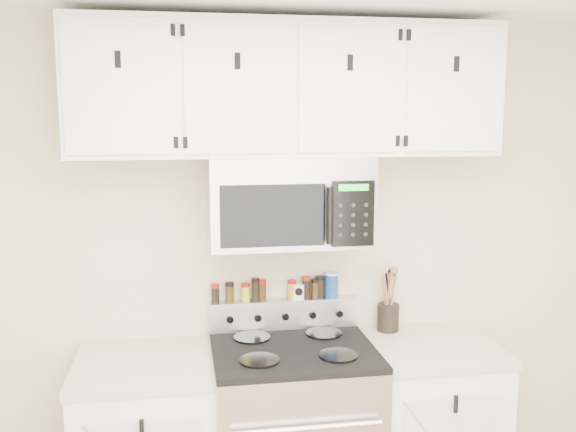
% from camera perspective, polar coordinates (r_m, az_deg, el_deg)
% --- Properties ---
extents(back_wall, '(3.50, 0.01, 2.50)m').
position_cam_1_polar(back_wall, '(3.30, -0.48, -4.74)').
color(back_wall, '#C5B394').
rests_on(back_wall, floor).
extents(base_cabinet_right, '(0.64, 0.62, 0.92)m').
position_cam_1_polar(base_cabinet_right, '(3.48, 12.25, -18.06)').
color(base_cabinet_right, white).
rests_on(base_cabinet_right, floor).
extents(microwave, '(0.76, 0.44, 0.42)m').
position_cam_1_polar(microwave, '(3.04, 0.09, 1.38)').
color(microwave, '#9E9EA3').
rests_on(microwave, back_wall).
extents(upper_cabinets, '(2.00, 0.35, 0.62)m').
position_cam_1_polar(upper_cabinets, '(3.04, 0.00, 11.21)').
color(upper_cabinets, white).
rests_on(upper_cabinets, back_wall).
extents(utensil_crock, '(0.11, 0.11, 0.33)m').
position_cam_1_polar(utensil_crock, '(3.41, 8.89, -8.70)').
color(utensil_crock, black).
rests_on(utensil_crock, base_cabinet_right).
extents(kitchen_timer, '(0.08, 0.07, 0.08)m').
position_cam_1_polar(kitchen_timer, '(3.30, 0.88, -6.70)').
color(kitchen_timer, white).
rests_on(kitchen_timer, range).
extents(salt_canister, '(0.07, 0.07, 0.13)m').
position_cam_1_polar(salt_canister, '(3.33, 3.88, -6.14)').
color(salt_canister, '#164598').
rests_on(salt_canister, range).
extents(spice_jar_0, '(0.04, 0.04, 0.09)m').
position_cam_1_polar(spice_jar_0, '(3.25, -6.49, -6.84)').
color(spice_jar_0, black).
rests_on(spice_jar_0, range).
extents(spice_jar_1, '(0.04, 0.04, 0.10)m').
position_cam_1_polar(spice_jar_1, '(3.26, -5.21, -6.76)').
color(spice_jar_1, '#442F10').
rests_on(spice_jar_1, range).
extents(spice_jar_2, '(0.04, 0.04, 0.09)m').
position_cam_1_polar(spice_jar_2, '(3.26, -3.79, -6.78)').
color(spice_jar_2, yellow).
rests_on(spice_jar_2, range).
extents(spice_jar_3, '(0.04, 0.04, 0.12)m').
position_cam_1_polar(spice_jar_3, '(3.27, -2.90, -6.54)').
color(spice_jar_3, black).
rests_on(spice_jar_3, range).
extents(spice_jar_4, '(0.04, 0.04, 0.11)m').
position_cam_1_polar(spice_jar_4, '(3.27, -2.31, -6.60)').
color(spice_jar_4, '#39230D').
rests_on(spice_jar_4, range).
extents(spice_jar_5, '(0.05, 0.05, 0.10)m').
position_cam_1_polar(spice_jar_5, '(3.29, 0.36, -6.55)').
color(spice_jar_5, gold).
rests_on(spice_jar_5, range).
extents(spice_jar_6, '(0.05, 0.05, 0.11)m').
position_cam_1_polar(spice_jar_6, '(3.31, 1.63, -6.37)').
color(spice_jar_6, black).
rests_on(spice_jar_6, range).
extents(spice_jar_7, '(0.04, 0.04, 0.10)m').
position_cam_1_polar(spice_jar_7, '(3.32, 2.45, -6.44)').
color(spice_jar_7, '#3D2A0E').
rests_on(spice_jar_7, range).
extents(spice_jar_8, '(0.04, 0.04, 0.09)m').
position_cam_1_polar(spice_jar_8, '(3.32, 2.74, -6.53)').
color(spice_jar_8, gold).
rests_on(spice_jar_8, range).
extents(spice_jar_9, '(0.05, 0.05, 0.11)m').
position_cam_1_polar(spice_jar_9, '(3.32, 2.83, -6.31)').
color(spice_jar_9, black).
rests_on(spice_jar_9, range).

